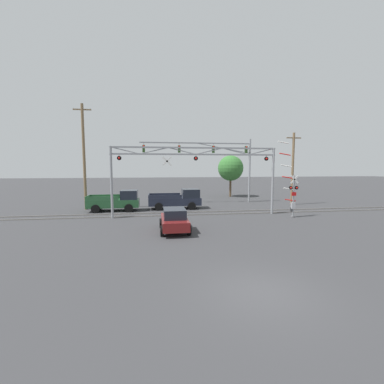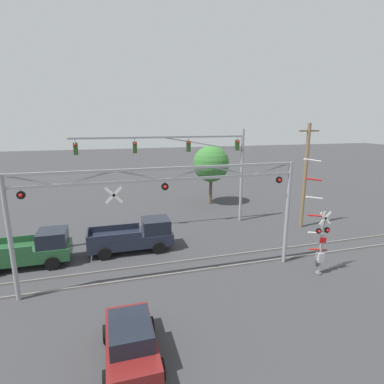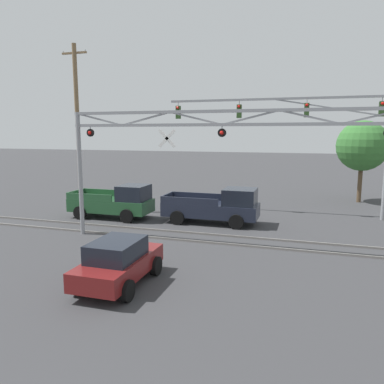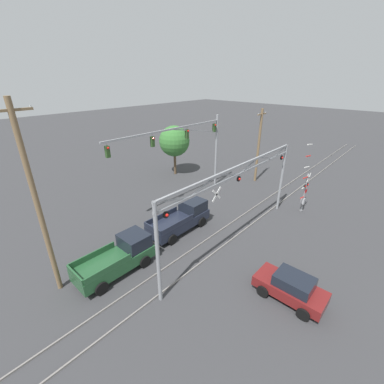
# 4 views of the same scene
# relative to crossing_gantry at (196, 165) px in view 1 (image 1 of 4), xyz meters

# --- Properties ---
(ground_plane) EXTENTS (200.00, 200.00, 0.00)m
(ground_plane) POSITION_rel_crossing_gantry_xyz_m (0.02, -14.69, -4.66)
(ground_plane) COLOR #38383A
(rail_track_near) EXTENTS (80.00, 0.08, 0.10)m
(rail_track_near) POSITION_rel_crossing_gantry_xyz_m (0.02, 0.28, -4.61)
(rail_track_near) COLOR gray
(rail_track_near) RESTS_ON ground_plane
(rail_track_far) EXTENTS (80.00, 0.08, 0.10)m
(rail_track_far) POSITION_rel_crossing_gantry_xyz_m (0.02, 1.72, -4.61)
(rail_track_far) COLOR gray
(rail_track_far) RESTS_ON ground_plane
(crossing_gantry) EXTENTS (15.16, 0.27, 6.31)m
(crossing_gantry) POSITION_rel_crossing_gantry_xyz_m (0.00, 0.00, 0.00)
(crossing_gantry) COLOR gray
(crossing_gantry) RESTS_ON ground_plane
(crossing_signal_mast) EXTENTS (2.05, 0.35, 6.77)m
(crossing_signal_mast) POSITION_rel_crossing_gantry_xyz_m (8.42, -1.92, -2.53)
(crossing_signal_mast) COLOR gray
(crossing_signal_mast) RESTS_ON ground_plane
(traffic_signal_span) EXTENTS (13.85, 0.39, 8.02)m
(traffic_signal_span) POSITION_rel_crossing_gantry_xyz_m (4.52, 8.22, 1.07)
(traffic_signal_span) COLOR gray
(traffic_signal_span) RESTS_ON ground_plane
(pickup_truck_lead) EXTENTS (5.59, 2.25, 2.13)m
(pickup_truck_lead) POSITION_rel_crossing_gantry_xyz_m (-1.21, 4.34, -3.65)
(pickup_truck_lead) COLOR #1E2333
(pickup_truck_lead) RESTS_ON ground_plane
(pickup_truck_following) EXTENTS (5.15, 2.25, 2.13)m
(pickup_truck_following) POSITION_rel_crossing_gantry_xyz_m (-7.57, 3.85, -3.65)
(pickup_truck_following) COLOR #23512D
(pickup_truck_following) RESTS_ON ground_plane
(sedan_waiting) EXTENTS (2.02, 3.90, 1.64)m
(sedan_waiting) POSITION_rel_crossing_gantry_xyz_m (-2.39, -5.44, -3.83)
(sedan_waiting) COLOR maroon
(sedan_waiting) RESTS_ON ground_plane
(utility_pole_left) EXTENTS (1.80, 0.28, 10.98)m
(utility_pole_left) POSITION_rel_crossing_gantry_xyz_m (-10.97, 5.20, 0.98)
(utility_pole_left) COLOR brown
(utility_pole_left) RESTS_ON ground_plane
(utility_pole_right) EXTENTS (1.80, 0.28, 8.50)m
(utility_pole_right) POSITION_rel_crossing_gantry_xyz_m (12.51, 5.29, -0.27)
(utility_pole_right) COLOR brown
(utility_pole_right) RESTS_ON ground_plane
(background_tree_beyond_span) EXTENTS (3.80, 3.80, 6.22)m
(background_tree_beyond_span) POSITION_rel_crossing_gantry_xyz_m (7.64, 14.27, -0.36)
(background_tree_beyond_span) COLOR brown
(background_tree_beyond_span) RESTS_ON ground_plane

